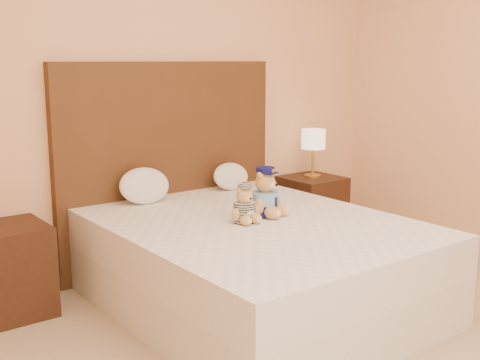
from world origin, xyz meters
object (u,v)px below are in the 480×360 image
(bed, at_px, (255,264))
(teddy_police, at_px, (265,192))
(nightstand_left, at_px, (9,271))
(teddy_prisoner, at_px, (245,204))
(nightstand_right, at_px, (312,209))
(pillow_left, at_px, (144,184))
(pillow_right, at_px, (231,175))
(lamp, at_px, (313,142))

(bed, bearing_deg, teddy_police, 26.79)
(nightstand_left, bearing_deg, teddy_prisoner, -33.63)
(bed, height_order, nightstand_left, same)
(nightstand_right, height_order, teddy_prisoner, teddy_prisoner)
(nightstand_right, distance_m, pillow_left, 1.61)
(teddy_prisoner, xyz_separation_m, pillow_right, (0.50, 0.81, -0.00))
(lamp, relative_size, teddy_prisoner, 1.77)
(teddy_prisoner, bearing_deg, nightstand_right, 33.05)
(nightstand_left, distance_m, teddy_prisoner, 1.47)
(teddy_police, bearing_deg, nightstand_right, 17.23)
(nightstand_right, bearing_deg, lamp, 180.00)
(nightstand_left, height_order, lamp, lamp)
(nightstand_left, distance_m, pillow_left, 1.03)
(pillow_right, bearing_deg, pillow_left, 180.00)
(lamp, height_order, teddy_police, lamp)
(nightstand_left, bearing_deg, teddy_police, -28.09)
(nightstand_left, height_order, nightstand_right, same)
(lamp, xyz_separation_m, pillow_left, (-1.56, 0.03, -0.17))
(pillow_left, bearing_deg, nightstand_left, -178.18)
(bed, height_order, pillow_left, pillow_left)
(nightstand_right, height_order, teddy_police, teddy_police)
(bed, relative_size, pillow_left, 5.39)
(pillow_left, relative_size, pillow_right, 1.21)
(pillow_right, bearing_deg, lamp, -2.08)
(nightstand_right, xyz_separation_m, lamp, (-0.00, 0.00, 0.57))
(pillow_left, bearing_deg, lamp, -1.10)
(teddy_police, height_order, pillow_left, teddy_police)
(pillow_left, bearing_deg, bed, -69.69)
(bed, xyz_separation_m, nightstand_right, (1.25, 0.80, -0.00))
(nightstand_left, height_order, pillow_left, pillow_left)
(nightstand_left, distance_m, nightstand_right, 2.50)
(lamp, bearing_deg, teddy_prisoner, -149.35)
(bed, bearing_deg, nightstand_left, 147.38)
(nightstand_left, relative_size, teddy_police, 1.81)
(nightstand_left, distance_m, teddy_police, 1.62)
(nightstand_left, relative_size, lamp, 1.38)
(bed, xyz_separation_m, teddy_police, (0.13, 0.06, 0.43))
(lamp, relative_size, pillow_right, 1.31)
(nightstand_right, bearing_deg, bed, -147.38)
(bed, bearing_deg, pillow_right, 62.85)
(nightstand_right, bearing_deg, nightstand_left, 180.00)
(lamp, bearing_deg, pillow_right, 177.92)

